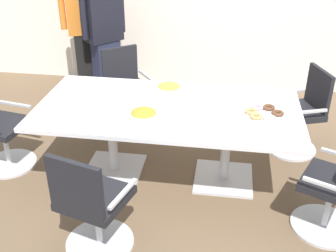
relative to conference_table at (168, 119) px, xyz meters
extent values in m
cube|color=brown|center=(0.00, 0.00, -0.63)|extent=(10.00, 10.00, 0.01)
cube|color=silver|center=(0.00, 0.00, 0.10)|extent=(2.40, 1.20, 0.04)
cube|color=silver|center=(-0.55, 0.00, -0.61)|extent=(0.56, 0.56, 0.02)
cylinder|color=silver|center=(-0.55, 0.00, -0.26)|extent=(0.09, 0.09, 0.69)
cube|color=silver|center=(0.55, 0.00, -0.61)|extent=(0.56, 0.56, 0.02)
cylinder|color=silver|center=(0.55, 0.00, -0.26)|extent=(0.09, 0.09, 0.69)
cylinder|color=silver|center=(-1.65, -0.08, -0.61)|extent=(0.63, 0.63, 0.02)
cylinder|color=silver|center=(-1.65, -0.08, -0.40)|extent=(0.05, 0.05, 0.41)
cube|color=black|center=(-1.65, -0.08, -0.17)|extent=(0.53, 0.53, 0.06)
cube|color=silver|center=(-1.60, 0.16, -0.05)|extent=(0.37, 0.10, 0.02)
cylinder|color=silver|center=(-0.39, -1.02, -0.61)|extent=(0.67, 0.67, 0.02)
cylinder|color=silver|center=(-0.39, -1.02, -0.40)|extent=(0.05, 0.05, 0.41)
cube|color=black|center=(-0.39, -1.02, -0.17)|extent=(0.57, 0.57, 0.06)
cube|color=black|center=(-0.45, -1.22, 0.07)|extent=(0.43, 0.16, 0.42)
cube|color=silver|center=(-0.63, -0.95, -0.05)|extent=(0.13, 0.36, 0.02)
cube|color=silver|center=(-0.16, -1.09, -0.05)|extent=(0.13, 0.36, 0.02)
cylinder|color=silver|center=(1.40, -0.55, -0.61)|extent=(0.72, 0.72, 0.02)
cylinder|color=silver|center=(1.40, -0.55, -0.40)|extent=(0.05, 0.05, 0.41)
cube|color=black|center=(1.40, -0.55, -0.17)|extent=(0.61, 0.61, 0.06)
cube|color=silver|center=(1.30, -0.78, -0.05)|extent=(0.35, 0.18, 0.02)
cylinder|color=silver|center=(1.26, 0.68, -0.61)|extent=(0.69, 0.69, 0.02)
cylinder|color=silver|center=(1.26, 0.68, -0.40)|extent=(0.05, 0.05, 0.41)
cube|color=black|center=(1.26, 0.68, -0.17)|extent=(0.59, 0.59, 0.06)
cube|color=black|center=(1.46, 0.75, 0.07)|extent=(0.19, 0.42, 0.42)
cube|color=silver|center=(1.34, 0.45, -0.05)|extent=(0.36, 0.15, 0.02)
cube|color=silver|center=(1.18, 0.91, -0.05)|extent=(0.36, 0.15, 0.02)
cylinder|color=silver|center=(-0.62, 0.97, -0.61)|extent=(0.76, 0.76, 0.02)
cylinder|color=silver|center=(-0.62, 0.97, -0.40)|extent=(0.05, 0.05, 0.41)
cube|color=black|center=(-0.62, 0.97, -0.17)|extent=(0.64, 0.64, 0.06)
cube|color=black|center=(-0.75, 1.14, 0.07)|extent=(0.37, 0.30, 0.42)
cube|color=silver|center=(-0.43, 1.12, -0.05)|extent=(0.25, 0.31, 0.02)
cube|color=silver|center=(-0.82, 0.82, -0.05)|extent=(0.25, 0.31, 0.02)
cube|color=black|center=(-1.34, 1.69, -0.18)|extent=(0.37, 0.31, 0.89)
cube|color=orange|center=(-1.34, 1.69, 0.62)|extent=(0.49, 0.37, 0.71)
cylinder|color=orange|center=(-1.09, 1.80, 0.65)|extent=(0.10, 0.10, 0.63)
cylinder|color=orange|center=(-1.58, 1.59, 0.65)|extent=(0.10, 0.10, 0.63)
cube|color=#232842|center=(-1.05, 1.57, -0.20)|extent=(0.36, 0.37, 0.84)
cube|color=black|center=(-1.05, 1.57, 0.55)|extent=(0.46, 0.47, 0.67)
cylinder|color=black|center=(-0.87, 1.76, 0.59)|extent=(0.11, 0.11, 0.60)
cylinder|color=black|center=(-1.23, 1.38, 0.59)|extent=(0.11, 0.11, 0.60)
cylinder|color=beige|center=(-0.04, 0.32, 0.16)|extent=(0.24, 0.24, 0.06)
ellipsoid|color=yellow|center=(-0.04, 0.32, 0.19)|extent=(0.21, 0.21, 0.06)
cylinder|color=beige|center=(-0.17, -0.29, 0.16)|extent=(0.24, 0.24, 0.07)
ellipsoid|color=orange|center=(-0.17, -0.29, 0.20)|extent=(0.22, 0.22, 0.06)
cylinder|color=white|center=(0.86, -0.04, 0.13)|extent=(0.32, 0.32, 0.01)
torus|color=brown|center=(0.97, -0.04, 0.15)|extent=(0.11, 0.11, 0.03)
torus|color=brown|center=(0.90, 0.07, 0.15)|extent=(0.11, 0.11, 0.03)
torus|color=pink|center=(0.80, 0.06, 0.15)|extent=(0.11, 0.11, 0.03)
torus|color=tan|center=(0.75, -0.03, 0.15)|extent=(0.11, 0.11, 0.03)
torus|color=tan|center=(0.79, -0.12, 0.15)|extent=(0.11, 0.11, 0.03)
torus|color=white|center=(0.90, -0.14, 0.15)|extent=(0.11, 0.11, 0.03)
cylinder|color=white|center=(0.26, 0.17, 0.13)|extent=(0.18, 0.18, 0.01)
cylinder|color=silver|center=(0.26, 0.17, 0.13)|extent=(0.18, 0.18, 0.01)
cylinder|color=white|center=(0.26, 0.17, 0.14)|extent=(0.18, 0.18, 0.01)
cylinder|color=silver|center=(0.26, 0.17, 0.15)|extent=(0.18, 0.18, 0.01)
cylinder|color=white|center=(0.26, 0.17, 0.15)|extent=(0.18, 0.18, 0.01)
cylinder|color=silver|center=(0.26, 0.17, 0.16)|extent=(0.18, 0.18, 0.01)
cylinder|color=white|center=(0.26, 0.17, 0.16)|extent=(0.18, 0.18, 0.01)
cylinder|color=silver|center=(0.26, 0.17, 0.17)|extent=(0.18, 0.18, 0.01)
cylinder|color=white|center=(0.26, 0.17, 0.18)|extent=(0.18, 0.18, 0.01)
cube|color=white|center=(-0.94, -0.25, 0.16)|extent=(0.16, 0.16, 0.08)
camera|label=1|loc=(0.52, -3.36, 1.79)|focal=44.29mm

